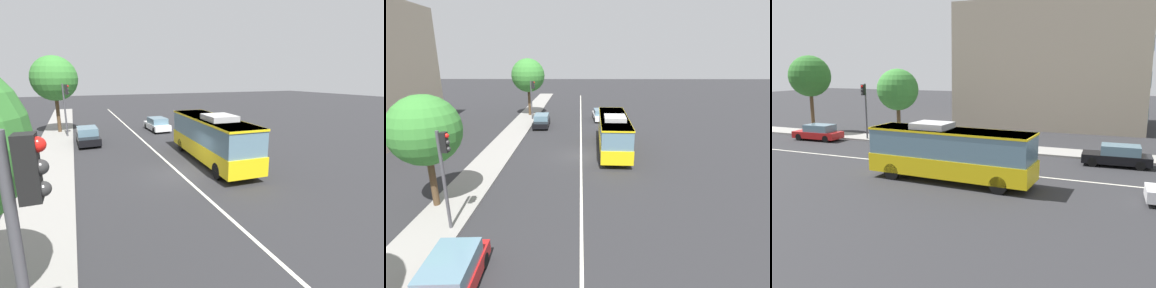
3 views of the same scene
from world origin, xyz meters
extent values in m
plane|color=#28282B|center=(0.00, 0.00, 0.00)|extent=(160.00, 160.00, 0.00)
cube|color=gray|center=(0.00, 7.47, 0.07)|extent=(80.00, 2.87, 0.14)
cube|color=silver|center=(0.00, 0.00, 0.01)|extent=(76.00, 0.16, 0.01)
cube|color=yellow|center=(1.58, -2.95, 0.98)|extent=(10.10, 2.94, 1.10)
cube|color=slate|center=(1.58, -2.95, 2.31)|extent=(9.90, 2.86, 1.58)
cube|color=yellow|center=(1.58, -2.95, 3.04)|extent=(10.00, 2.91, 0.12)
cube|color=#B2B2B2|center=(0.38, -2.90, 3.28)|extent=(2.28, 1.90, 0.36)
cylinder|color=black|center=(5.03, -2.00, 0.50)|extent=(1.01, 0.34, 1.00)
cylinder|color=black|center=(4.93, -4.20, 0.50)|extent=(1.01, 0.34, 1.00)
cylinder|color=black|center=(-1.76, -1.70, 0.50)|extent=(1.01, 0.34, 1.00)
cylinder|color=black|center=(-1.86, -3.90, 0.50)|extent=(1.01, 0.34, 1.00)
cube|color=black|center=(10.53, 4.79, 0.52)|extent=(4.56, 1.95, 0.60)
cube|color=slate|center=(10.78, 4.80, 1.14)|extent=(2.58, 1.74, 0.64)
cylinder|color=black|center=(9.06, 3.94, 0.32)|extent=(0.65, 0.24, 0.64)
cylinder|color=black|center=(9.00, 5.54, 0.32)|extent=(0.65, 0.24, 0.64)
cylinder|color=black|center=(12.05, 4.05, 0.32)|extent=(0.65, 0.24, 0.64)
cylinder|color=black|center=(12.00, 5.64, 0.32)|extent=(0.65, 0.24, 0.64)
cube|color=white|center=(14.37, -2.62, 0.52)|extent=(4.57, 1.99, 0.60)
cube|color=slate|center=(14.12, -2.63, 1.14)|extent=(2.59, 1.76, 0.64)
cylinder|color=black|center=(15.83, -1.76, 0.32)|extent=(0.65, 0.25, 0.64)
cylinder|color=black|center=(15.90, -3.36, 0.32)|extent=(0.65, 0.25, 0.64)
cylinder|color=black|center=(12.84, -1.89, 0.32)|extent=(0.65, 0.25, 0.64)
cylinder|color=black|center=(12.91, -3.49, 0.32)|extent=(0.65, 0.25, 0.64)
cylinder|color=#47474C|center=(14.23, 6.52, 2.60)|extent=(0.16, 0.16, 5.20)
cube|color=black|center=(14.25, 6.24, 4.65)|extent=(0.33, 0.30, 0.96)
sphere|color=red|center=(14.25, 6.09, 4.97)|extent=(0.22, 0.22, 0.22)
sphere|color=#2D2D2D|center=(14.25, 6.09, 4.65)|extent=(0.22, 0.22, 0.22)
sphere|color=#2D2D2D|center=(14.25, 6.09, 4.33)|extent=(0.22, 0.22, 0.22)
cube|color=black|center=(-11.25, 6.32, 4.65)|extent=(0.33, 0.29, 0.96)
sphere|color=red|center=(-11.25, 6.17, 4.97)|extent=(0.22, 0.22, 0.22)
sphere|color=#2D2D2D|center=(-11.25, 6.17, 4.65)|extent=(0.22, 0.22, 0.22)
sphere|color=#2D2D2D|center=(-11.25, 6.17, 4.33)|extent=(0.22, 0.22, 0.22)
cylinder|color=#4C3823|center=(16.98, 7.29, 1.99)|extent=(0.36, 0.36, 3.97)
sphere|color=#387F33|center=(16.98, 7.29, 5.68)|extent=(4.55, 4.55, 4.55)
camera|label=1|loc=(-15.43, 5.67, 5.86)|focal=26.16mm
camera|label=2|loc=(-23.89, 0.08, 8.54)|focal=27.08mm
camera|label=3|loc=(10.98, -23.72, 6.68)|focal=37.23mm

